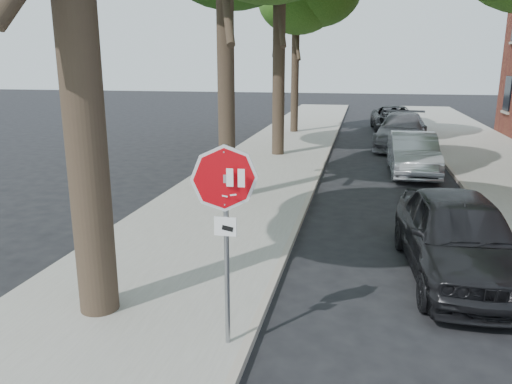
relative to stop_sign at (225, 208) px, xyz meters
The scene contains 9 objects.
ground 2.07m from the stop_sign, ahead, with size 120.00×120.00×0.00m, color black.
sidewalk_left 12.31m from the stop_sign, 98.51° to the left, with size 4.00×55.00×0.12m, color gray.
curb_left 12.17m from the stop_sign, 88.81° to the left, with size 0.12×55.00×0.13m, color #9E9384.
curb_right 13.03m from the stop_sign, 68.86° to the left, with size 0.12×55.00×0.13m, color #9E9384.
stop_sign is the anchor object (origin of this frame).
car_a 4.71m from the stop_sign, 43.61° to the left, with size 1.76×4.38×1.49m, color black.
car_b 12.29m from the stop_sign, 74.34° to the left, with size 1.47×4.20×1.39m, color #9E9FA5.
car_c 17.68m from the stop_sign, 79.22° to the left, with size 2.13×5.23×1.52m, color #535258.
car_d 23.26m from the stop_sign, 81.83° to the left, with size 2.29×4.98×1.38m, color black.
Camera 1 is at (0.87, -5.61, 3.64)m, focal length 35.00 mm.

